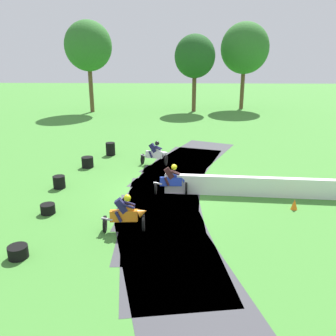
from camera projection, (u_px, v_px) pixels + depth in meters
ground_plane at (164, 192)px, 16.60m from camera, size 120.00×120.00×0.00m
track_asphalt at (175, 193)px, 16.55m from camera, size 6.56×20.73×0.01m
safety_barrier at (281, 187)px, 15.94m from camera, size 10.47×1.09×0.90m
motorcycle_lead_white at (156, 154)px, 20.48m from camera, size 1.71×0.94×1.42m
motorcycle_chase_blue at (173, 180)px, 16.28m from camera, size 1.68×0.75×1.43m
motorcycle_trailing_orange at (126, 214)px, 12.86m from camera, size 1.68×0.77×1.42m
tire_stack_near at (111, 149)px, 22.44m from camera, size 0.58×0.58×0.80m
tire_stack_mid_a at (88, 162)px, 20.09m from camera, size 0.66×0.66×0.60m
tire_stack_mid_b at (59, 182)px, 17.04m from camera, size 0.57×0.57×0.60m
tire_stack_far at (48, 209)px, 14.37m from camera, size 0.58×0.58×0.40m
tire_stack_extra_a at (18, 252)px, 11.28m from camera, size 0.63×0.63×0.40m
traffic_cone at (294, 204)px, 14.74m from camera, size 0.28×0.28×0.44m
tree_far_left at (195, 57)px, 37.31m from camera, size 4.28×4.28×8.03m
tree_far_right at (245, 48)px, 38.89m from camera, size 5.25×5.25×9.37m
tree_mid_rise at (88, 46)px, 36.64m from camera, size 4.85×4.85×9.36m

